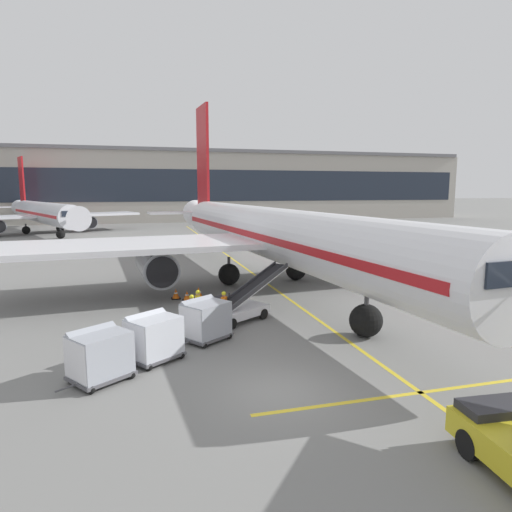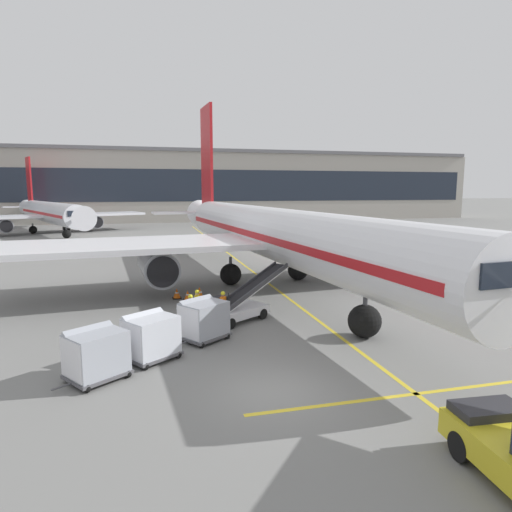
% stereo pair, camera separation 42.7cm
% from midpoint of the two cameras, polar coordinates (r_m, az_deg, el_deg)
% --- Properties ---
extents(ground_plane, '(600.00, 600.00, 0.00)m').
position_cam_midpoint_polar(ground_plane, '(15.83, 3.00, -17.04)').
color(ground_plane, slate).
extents(parked_airplane, '(37.71, 46.99, 15.84)m').
position_cam_midpoint_polar(parked_airplane, '(31.59, 2.21, 2.93)').
color(parked_airplane, white).
rests_on(parked_airplane, ground).
extents(belt_loader, '(5.23, 4.01, 2.71)m').
position_cam_midpoint_polar(belt_loader, '(23.50, -1.50, -6.29)').
color(belt_loader, silver).
rests_on(belt_loader, ground).
extents(baggage_cart_lead, '(2.68, 2.46, 1.91)m').
position_cam_midpoint_polar(baggage_cart_lead, '(20.51, -6.23, -8.04)').
color(baggage_cart_lead, '#515156').
rests_on(baggage_cart_lead, ground).
extents(baggage_cart_second, '(2.68, 2.46, 1.91)m').
position_cam_midpoint_polar(baggage_cart_second, '(18.58, -12.81, -9.98)').
color(baggage_cart_second, '#515156').
rests_on(baggage_cart_second, ground).
extents(baggage_cart_third, '(2.68, 2.46, 1.91)m').
position_cam_midpoint_polar(baggage_cart_third, '(17.25, -19.27, -11.72)').
color(baggage_cart_third, '#515156').
rests_on(baggage_cart_third, ground).
extents(ground_crew_by_loader, '(0.25, 0.57, 1.74)m').
position_cam_midpoint_polar(ground_crew_by_loader, '(23.12, -7.04, -6.16)').
color(ground_crew_by_loader, black).
rests_on(ground_crew_by_loader, ground).
extents(ground_crew_by_carts, '(0.55, 0.35, 1.74)m').
position_cam_midpoint_polar(ground_crew_by_carts, '(22.20, -7.86, -6.79)').
color(ground_crew_by_carts, '#514C42').
rests_on(ground_crew_by_carts, ground).
extents(ground_crew_marshaller, '(0.39, 0.51, 1.74)m').
position_cam_midpoint_polar(ground_crew_marshaller, '(22.70, -3.73, -6.38)').
color(ground_crew_marshaller, '#333847').
rests_on(ground_crew_marshaller, ground).
extents(safety_cone_engine_keepout, '(0.55, 0.55, 0.62)m').
position_cam_midpoint_polar(safety_cone_engine_keepout, '(28.00, -8.36, -5.05)').
color(safety_cone_engine_keepout, black).
rests_on(safety_cone_engine_keepout, ground).
extents(safety_cone_wingtip, '(0.69, 0.69, 0.77)m').
position_cam_midpoint_polar(safety_cone_wingtip, '(28.24, -6.87, -4.76)').
color(safety_cone_wingtip, black).
rests_on(safety_cone_wingtip, ground).
extents(safety_cone_nose_mark, '(0.57, 0.57, 0.65)m').
position_cam_midpoint_polar(safety_cone_nose_mark, '(28.56, -9.74, -4.79)').
color(safety_cone_nose_mark, black).
rests_on(safety_cone_nose_mark, ground).
extents(apron_guidance_line_lead_in, '(0.20, 110.00, 0.01)m').
position_cam_midpoint_polar(apron_guidance_line_lead_in, '(31.33, 2.73, -4.07)').
color(apron_guidance_line_lead_in, yellow).
rests_on(apron_guidance_line_lead_in, ground).
extents(apron_guidance_line_stop_bar, '(12.00, 0.20, 0.01)m').
position_cam_midpoint_polar(apron_guidance_line_stop_bar, '(16.65, 20.74, -16.25)').
color(apron_guidance_line_stop_bar, yellow).
rests_on(apron_guidance_line_stop_bar, ground).
extents(terminal_building, '(130.23, 18.75, 15.47)m').
position_cam_midpoint_polar(terminal_building, '(104.10, -7.85, 8.90)').
color(terminal_building, '#A8A399').
rests_on(terminal_building, ground).
extents(distant_airplane, '(29.37, 36.39, 12.80)m').
position_cam_midpoint_polar(distant_airplane, '(77.52, -24.86, 5.05)').
color(distant_airplane, silver).
rests_on(distant_airplane, ground).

